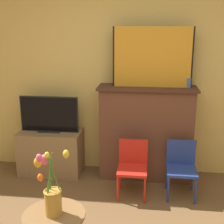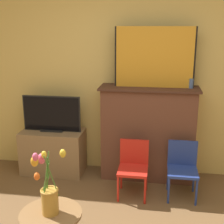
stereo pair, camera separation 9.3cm
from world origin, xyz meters
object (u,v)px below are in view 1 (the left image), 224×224
object	(u,v)px
chair_blue	(181,165)
vase_tulips	(51,193)
tv_monitor	(49,115)
chair_red	(133,164)
painting	(153,57)

from	to	relation	value
chair_blue	vase_tulips	world-z (taller)	vase_tulips
tv_monitor	vase_tulips	distance (m)	1.71
chair_red	painting	bearing A→B (deg)	67.91
vase_tulips	chair_red	bearing A→B (deg)	65.77
tv_monitor	chair_blue	size ratio (longest dim) A/B	1.19
chair_red	vase_tulips	size ratio (longest dim) A/B	1.18
chair_red	chair_blue	world-z (taller)	same
tv_monitor	chair_blue	distance (m)	1.72
tv_monitor	vase_tulips	size ratio (longest dim) A/B	1.40
painting	tv_monitor	distance (m)	1.46
painting	tv_monitor	bearing A→B (deg)	-177.82
tv_monitor	chair_red	world-z (taller)	tv_monitor
chair_blue	vase_tulips	xyz separation A→B (m)	(-1.09, -1.26, 0.31)
tv_monitor	chair_blue	bearing A→B (deg)	-12.55
vase_tulips	tv_monitor	bearing A→B (deg)	108.11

